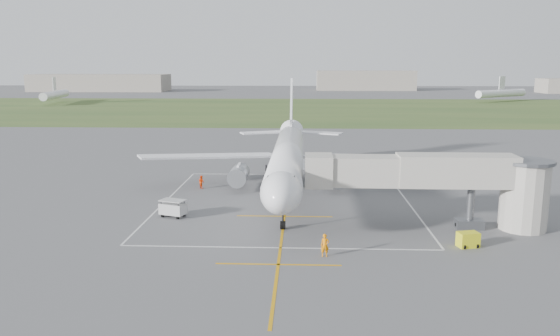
{
  "coord_description": "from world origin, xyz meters",
  "views": [
    {
      "loc": [
        1.92,
        -64.98,
        15.57
      ],
      "look_at": [
        -0.73,
        -4.0,
        4.0
      ],
      "focal_mm": 35.0,
      "sensor_mm": 36.0,
      "label": 1
    }
  ],
  "objects_px": {
    "baggage_cart": "(173,208)",
    "ramp_worker_nose": "(325,245)",
    "airliner": "(288,158)",
    "gpu_unit": "(468,240)",
    "jet_bridge": "(448,180)",
    "ramp_worker_wing": "(201,182)"
  },
  "relations": [
    {
      "from": "ramp_worker_nose",
      "to": "jet_bridge",
      "type": "bearing_deg",
      "value": 34.54
    },
    {
      "from": "ramp_worker_nose",
      "to": "airliner",
      "type": "bearing_deg",
      "value": 98.62
    },
    {
      "from": "gpu_unit",
      "to": "baggage_cart",
      "type": "xyz_separation_m",
      "value": [
        -27.83,
        8.36,
        0.28
      ]
    },
    {
      "from": "gpu_unit",
      "to": "jet_bridge",
      "type": "bearing_deg",
      "value": 81.82
    },
    {
      "from": "gpu_unit",
      "to": "airliner",
      "type": "bearing_deg",
      "value": 115.58
    },
    {
      "from": "baggage_cart",
      "to": "ramp_worker_wing",
      "type": "distance_m",
      "value": 13.38
    },
    {
      "from": "gpu_unit",
      "to": "baggage_cart",
      "type": "bearing_deg",
      "value": 149.41
    },
    {
      "from": "jet_bridge",
      "to": "ramp_worker_nose",
      "type": "bearing_deg",
      "value": -144.7
    },
    {
      "from": "airliner",
      "to": "gpu_unit",
      "type": "xyz_separation_m",
      "value": [
        16.27,
        -19.77,
        -3.75
      ]
    },
    {
      "from": "ramp_worker_nose",
      "to": "baggage_cart",
      "type": "bearing_deg",
      "value": 142.8
    },
    {
      "from": "ramp_worker_nose",
      "to": "ramp_worker_wing",
      "type": "relative_size",
      "value": 1.15
    },
    {
      "from": "jet_bridge",
      "to": "ramp_worker_wing",
      "type": "xyz_separation_m",
      "value": [
        -26.81,
        16.21,
        -3.91
      ]
    },
    {
      "from": "jet_bridge",
      "to": "ramp_worker_wing",
      "type": "relative_size",
      "value": 14.04
    },
    {
      "from": "baggage_cart",
      "to": "ramp_worker_nose",
      "type": "distance_m",
      "value": 19.04
    },
    {
      "from": "gpu_unit",
      "to": "ramp_worker_nose",
      "type": "bearing_deg",
      "value": 179.4
    },
    {
      "from": "airliner",
      "to": "jet_bridge",
      "type": "relative_size",
      "value": 2.0
    },
    {
      "from": "ramp_worker_wing",
      "to": "jet_bridge",
      "type": "bearing_deg",
      "value": -162.28
    },
    {
      "from": "airliner",
      "to": "ramp_worker_nose",
      "type": "height_order",
      "value": "airliner"
    },
    {
      "from": "ramp_worker_nose",
      "to": "ramp_worker_wing",
      "type": "distance_m",
      "value": 28.8
    },
    {
      "from": "gpu_unit",
      "to": "ramp_worker_nose",
      "type": "height_order",
      "value": "ramp_worker_nose"
    },
    {
      "from": "jet_bridge",
      "to": "baggage_cart",
      "type": "relative_size",
      "value": 7.89
    },
    {
      "from": "gpu_unit",
      "to": "baggage_cart",
      "type": "relative_size",
      "value": 0.66
    }
  ]
}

